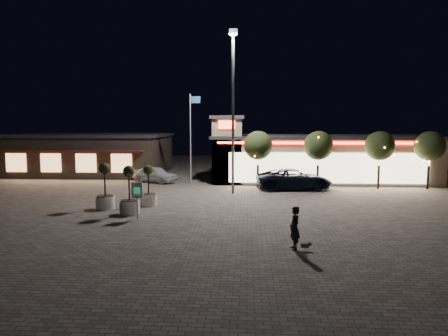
# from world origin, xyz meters

# --- Properties ---
(ground) EXTENTS (90.00, 90.00, 0.00)m
(ground) POSITION_xyz_m (0.00, 0.00, 0.00)
(ground) COLOR #70635A
(ground) RESTS_ON ground
(retail_building) EXTENTS (20.40, 8.40, 6.10)m
(retail_building) POSITION_xyz_m (9.51, 15.82, 2.21)
(retail_building) COLOR tan
(retail_building) RESTS_ON ground
(restaurant_building) EXTENTS (16.40, 11.00, 4.30)m
(restaurant_building) POSITION_xyz_m (-14.00, 19.97, 2.16)
(restaurant_building) COLOR #382D23
(restaurant_building) RESTS_ON ground
(floodlight_pole) EXTENTS (0.60, 0.40, 12.38)m
(floodlight_pole) POSITION_xyz_m (2.00, 8.00, 7.02)
(floodlight_pole) COLOR gray
(floodlight_pole) RESTS_ON ground
(flagpole) EXTENTS (0.95, 0.10, 8.00)m
(flagpole) POSITION_xyz_m (-1.90, 13.00, 4.74)
(flagpole) COLOR white
(flagpole) RESTS_ON ground
(string_tree_a) EXTENTS (2.42, 2.42, 4.79)m
(string_tree_a) POSITION_xyz_m (4.00, 11.00, 3.56)
(string_tree_a) COLOR #332319
(string_tree_a) RESTS_ON ground
(string_tree_b) EXTENTS (2.42, 2.42, 4.79)m
(string_tree_b) POSITION_xyz_m (9.00, 11.00, 3.56)
(string_tree_b) COLOR #332319
(string_tree_b) RESTS_ON ground
(string_tree_c) EXTENTS (2.42, 2.42, 4.79)m
(string_tree_c) POSITION_xyz_m (14.00, 11.00, 3.56)
(string_tree_c) COLOR #332319
(string_tree_c) RESTS_ON ground
(string_tree_d) EXTENTS (2.42, 2.42, 4.79)m
(string_tree_d) POSITION_xyz_m (18.00, 11.00, 3.56)
(string_tree_d) COLOR #332319
(string_tree_d) RESTS_ON ground
(pickup_truck) EXTENTS (6.47, 3.57, 1.71)m
(pickup_truck) POSITION_xyz_m (6.95, 10.16, 0.86)
(pickup_truck) COLOR black
(pickup_truck) RESTS_ON ground
(white_sedan) EXTENTS (4.72, 3.68, 1.50)m
(white_sedan) POSITION_xyz_m (-5.40, 13.48, 0.75)
(white_sedan) COLOR silver
(white_sedan) RESTS_ON ground
(pedestrian) EXTENTS (0.58, 0.76, 1.87)m
(pedestrian) POSITION_xyz_m (5.17, -5.77, 0.93)
(pedestrian) COLOR black
(pedestrian) RESTS_ON ground
(dog) EXTENTS (0.46, 0.17, 0.25)m
(dog) POSITION_xyz_m (5.66, -5.91, 0.24)
(dog) COLOR #59514C
(dog) RESTS_ON ground
(planter_left) EXTENTS (1.20, 1.20, 2.95)m
(planter_left) POSITION_xyz_m (-5.84, 1.81, 0.91)
(planter_left) COLOR silver
(planter_left) RESTS_ON ground
(planter_mid) EXTENTS (1.18, 1.18, 2.91)m
(planter_mid) POSITION_xyz_m (-3.89, 0.50, 0.90)
(planter_mid) COLOR silver
(planter_mid) RESTS_ON ground
(planter_right) EXTENTS (1.09, 1.09, 2.68)m
(planter_right) POSITION_xyz_m (-3.37, 3.05, 0.83)
(planter_right) COLOR silver
(planter_right) RESTS_ON ground
(valet_sign) EXTENTS (0.68, 0.13, 2.07)m
(valet_sign) POSITION_xyz_m (-3.10, -0.64, 1.45)
(valet_sign) COLOR gray
(valet_sign) RESTS_ON ground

